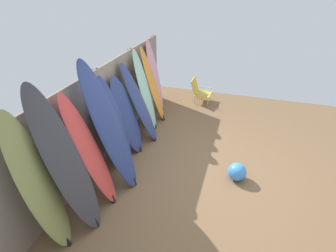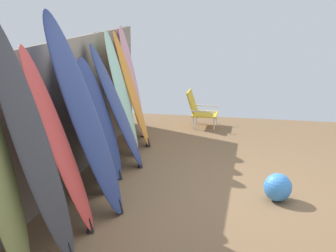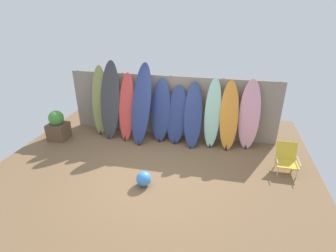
{
  "view_description": "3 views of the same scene",
  "coord_description": "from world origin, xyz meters",
  "px_view_note": "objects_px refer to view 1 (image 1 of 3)",
  "views": [
    {
      "loc": [
        -3.86,
        -0.48,
        3.23
      ],
      "look_at": [
        0.11,
        0.74,
        0.8
      ],
      "focal_mm": 28.0,
      "sensor_mm": 36.0,
      "label": 1
    },
    {
      "loc": [
        -5.22,
        -0.3,
        2.27
      ],
      "look_at": [
        0.06,
        0.72,
        0.81
      ],
      "focal_mm": 50.0,
      "sensor_mm": 36.0,
      "label": 2
    },
    {
      "loc": [
        1.5,
        -5.03,
        3.57
      ],
      "look_at": [
        0.25,
        0.5,
        0.96
      ],
      "focal_mm": 28.0,
      "sensor_mm": 36.0,
      "label": 3
    }
  ],
  "objects_px": {
    "surfboard_red_2": "(90,153)",
    "surfboard_navy_5": "(127,117)",
    "surfboard_pink_9": "(155,77)",
    "surfboard_navy_6": "(140,104)",
    "beach_ball": "(237,172)",
    "surfboard_olive_0": "(40,188)",
    "surfboard_navy_3": "(110,129)",
    "beach_chair": "(199,91)",
    "surfboard_navy_4": "(115,124)",
    "surfboard_orange_8": "(153,86)",
    "surfboard_charcoal_1": "(67,165)",
    "surfboard_seafoam_7": "(145,92)"
  },
  "relations": [
    {
      "from": "surfboard_red_2",
      "to": "surfboard_navy_5",
      "type": "xyz_separation_m",
      "value": [
        1.44,
        0.08,
        -0.13
      ]
    },
    {
      "from": "surfboard_red_2",
      "to": "surfboard_pink_9",
      "type": "height_order",
      "value": "surfboard_red_2"
    },
    {
      "from": "surfboard_red_2",
      "to": "surfboard_pink_9",
      "type": "xyz_separation_m",
      "value": [
        3.4,
        0.19,
        0.0
      ]
    },
    {
      "from": "surfboard_navy_6",
      "to": "beach_ball",
      "type": "height_order",
      "value": "surfboard_navy_6"
    },
    {
      "from": "surfboard_olive_0",
      "to": "surfboard_navy_3",
      "type": "relative_size",
      "value": 0.93
    },
    {
      "from": "beach_chair",
      "to": "beach_ball",
      "type": "xyz_separation_m",
      "value": [
        -3.1,
        -1.31,
        -0.16
      ]
    },
    {
      "from": "surfboard_olive_0",
      "to": "beach_ball",
      "type": "bearing_deg",
      "value": -48.08
    },
    {
      "from": "surfboard_navy_4",
      "to": "surfboard_navy_5",
      "type": "bearing_deg",
      "value": -2.24
    },
    {
      "from": "surfboard_olive_0",
      "to": "surfboard_orange_8",
      "type": "height_order",
      "value": "surfboard_olive_0"
    },
    {
      "from": "surfboard_red_2",
      "to": "surfboard_navy_4",
      "type": "xyz_separation_m",
      "value": [
        0.98,
        0.1,
        -0.05
      ]
    },
    {
      "from": "surfboard_charcoal_1",
      "to": "surfboard_pink_9",
      "type": "distance_m",
      "value": 3.9
    },
    {
      "from": "surfboard_olive_0",
      "to": "surfboard_seafoam_7",
      "type": "bearing_deg",
      "value": -0.95
    },
    {
      "from": "surfboard_orange_8",
      "to": "beach_ball",
      "type": "height_order",
      "value": "surfboard_orange_8"
    },
    {
      "from": "beach_ball",
      "to": "surfboard_navy_4",
      "type": "bearing_deg",
      "value": 94.5
    },
    {
      "from": "surfboard_charcoal_1",
      "to": "surfboard_orange_8",
      "type": "distance_m",
      "value": 3.37
    },
    {
      "from": "surfboard_pink_9",
      "to": "surfboard_orange_8",
      "type": "bearing_deg",
      "value": -165.63
    },
    {
      "from": "surfboard_navy_6",
      "to": "surfboard_orange_8",
      "type": "height_order",
      "value": "surfboard_orange_8"
    },
    {
      "from": "beach_ball",
      "to": "surfboard_navy_6",
      "type": "bearing_deg",
      "value": 70.63
    },
    {
      "from": "surfboard_navy_5",
      "to": "surfboard_orange_8",
      "type": "relative_size",
      "value": 0.88
    },
    {
      "from": "surfboard_navy_3",
      "to": "beach_ball",
      "type": "relative_size",
      "value": 6.68
    },
    {
      "from": "surfboard_navy_6",
      "to": "surfboard_olive_0",
      "type": "bearing_deg",
      "value": 177.32
    },
    {
      "from": "surfboard_charcoal_1",
      "to": "beach_ball",
      "type": "distance_m",
      "value": 2.87
    },
    {
      "from": "surfboard_navy_4",
      "to": "surfboard_olive_0",
      "type": "bearing_deg",
      "value": 178.88
    },
    {
      "from": "surfboard_charcoal_1",
      "to": "beach_chair",
      "type": "relative_size",
      "value": 3.35
    },
    {
      "from": "surfboard_red_2",
      "to": "beach_ball",
      "type": "xyz_separation_m",
      "value": [
        1.16,
        -2.14,
        -0.76
      ]
    },
    {
      "from": "surfboard_seafoam_7",
      "to": "surfboard_navy_3",
      "type": "bearing_deg",
      "value": -175.11
    },
    {
      "from": "surfboard_navy_6",
      "to": "beach_chair",
      "type": "distance_m",
      "value": 2.54
    },
    {
      "from": "beach_ball",
      "to": "surfboard_seafoam_7",
      "type": "bearing_deg",
      "value": 60.22
    },
    {
      "from": "surfboard_seafoam_7",
      "to": "beach_ball",
      "type": "bearing_deg",
      "value": -119.78
    },
    {
      "from": "surfboard_navy_4",
      "to": "surfboard_seafoam_7",
      "type": "relative_size",
      "value": 0.95
    },
    {
      "from": "surfboard_navy_3",
      "to": "surfboard_navy_4",
      "type": "height_order",
      "value": "surfboard_navy_3"
    },
    {
      "from": "surfboard_navy_5",
      "to": "surfboard_seafoam_7",
      "type": "relative_size",
      "value": 0.85
    },
    {
      "from": "surfboard_navy_5",
      "to": "beach_chair",
      "type": "relative_size",
      "value": 2.43
    },
    {
      "from": "surfboard_olive_0",
      "to": "surfboard_pink_9",
      "type": "xyz_separation_m",
      "value": [
        4.28,
        0.05,
        -0.08
      ]
    },
    {
      "from": "beach_chair",
      "to": "surfboard_red_2",
      "type": "bearing_deg",
      "value": 156.77
    },
    {
      "from": "surfboard_charcoal_1",
      "to": "surfboard_navy_3",
      "type": "relative_size",
      "value": 1.0
    },
    {
      "from": "surfboard_olive_0",
      "to": "surfboard_navy_4",
      "type": "bearing_deg",
      "value": -1.12
    },
    {
      "from": "surfboard_navy_6",
      "to": "beach_ball",
      "type": "xyz_separation_m",
      "value": [
        -0.75,
        -2.15,
        -0.69
      ]
    },
    {
      "from": "surfboard_red_2",
      "to": "surfboard_seafoam_7",
      "type": "xyz_separation_m",
      "value": [
        2.43,
        0.08,
        -0.0
      ]
    },
    {
      "from": "surfboard_red_2",
      "to": "surfboard_navy_4",
      "type": "height_order",
      "value": "surfboard_red_2"
    },
    {
      "from": "surfboard_charcoal_1",
      "to": "surfboard_red_2",
      "type": "height_order",
      "value": "surfboard_charcoal_1"
    },
    {
      "from": "surfboard_red_2",
      "to": "beach_chair",
      "type": "height_order",
      "value": "surfboard_red_2"
    },
    {
      "from": "beach_chair",
      "to": "surfboard_seafoam_7",
      "type": "bearing_deg",
      "value": 141.33
    },
    {
      "from": "surfboard_red_2",
      "to": "surfboard_navy_6",
      "type": "distance_m",
      "value": 1.91
    },
    {
      "from": "surfboard_olive_0",
      "to": "beach_ball",
      "type": "height_order",
      "value": "surfboard_olive_0"
    },
    {
      "from": "surfboard_navy_3",
      "to": "surfboard_olive_0",
      "type": "bearing_deg",
      "value": 170.75
    },
    {
      "from": "surfboard_olive_0",
      "to": "surfboard_pink_9",
      "type": "height_order",
      "value": "surfboard_olive_0"
    },
    {
      "from": "surfboard_navy_5",
      "to": "beach_ball",
      "type": "relative_size",
      "value": 4.85
    },
    {
      "from": "surfboard_seafoam_7",
      "to": "beach_ball",
      "type": "height_order",
      "value": "surfboard_seafoam_7"
    },
    {
      "from": "surfboard_pink_9",
      "to": "beach_ball",
      "type": "relative_size",
      "value": 5.69
    }
  ]
}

